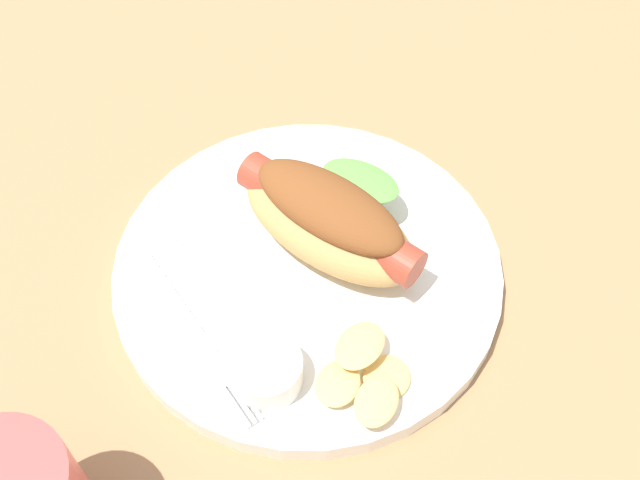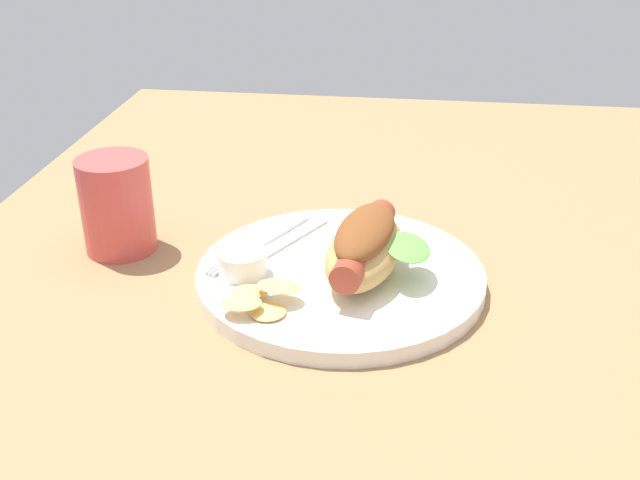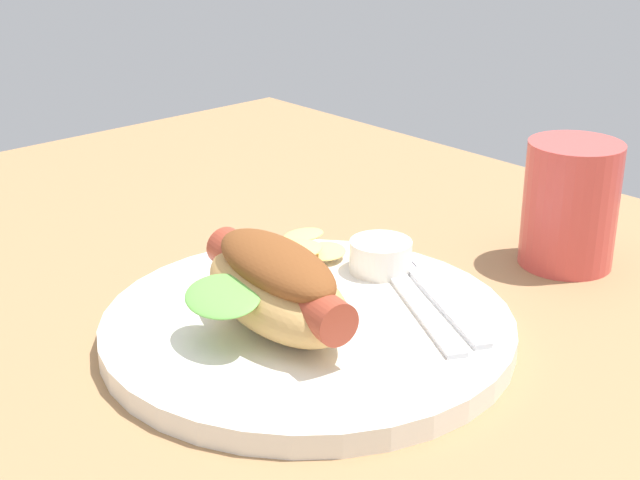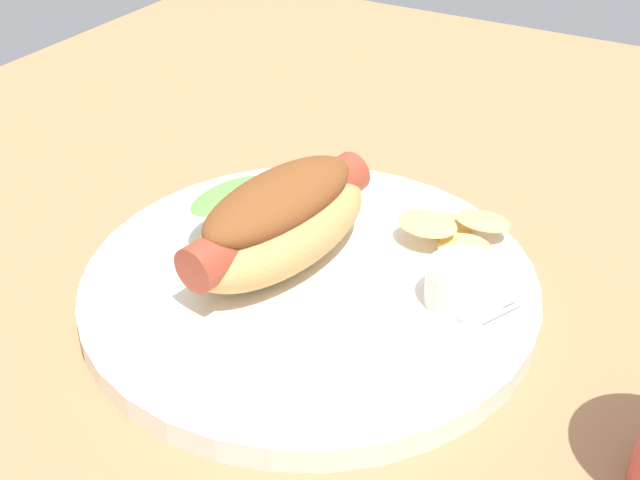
{
  "view_description": "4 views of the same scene",
  "coord_description": "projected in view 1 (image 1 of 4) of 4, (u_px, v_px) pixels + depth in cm",
  "views": [
    {
      "loc": [
        -20.02,
        30.46,
        49.0
      ],
      "look_at": [
        -5.08,
        3.07,
        6.41
      ],
      "focal_mm": 44.83,
      "sensor_mm": 36.0,
      "label": 1
    },
    {
      "loc": [
        -68.06,
        -4.22,
        37.81
      ],
      "look_at": [
        -4.54,
        4.21,
        5.1
      ],
      "focal_mm": 42.82,
      "sensor_mm": 36.0,
      "label": 2
    },
    {
      "loc": [
        38.29,
        -34.6,
        30.05
      ],
      "look_at": [
        -4.62,
        4.3,
        6.42
      ],
      "focal_mm": 51.82,
      "sensor_mm": 36.0,
      "label": 3
    },
    {
      "loc": [
        29.93,
        22.11,
        30.21
      ],
      "look_at": [
        -4.33,
        2.66,
        3.85
      ],
      "focal_mm": 44.05,
      "sensor_mm": 36.0,
      "label": 4
    }
  ],
  "objects": [
    {
      "name": "plate",
      "position": [
        308.0,
        271.0,
        0.58
      ],
      "size": [
        28.03,
        28.03,
        1.6
      ],
      "primitive_type": "cylinder",
      "color": "white",
      "rests_on": "ground_plane"
    },
    {
      "name": "knife",
      "position": [
        206.0,
        305.0,
        0.55
      ],
      "size": [
        12.72,
        7.87,
        0.36
      ],
      "primitive_type": "cube",
      "rotation": [
        0.0,
        0.0,
        2.64
      ],
      "color": "silver",
      "rests_on": "plate"
    },
    {
      "name": "hot_dog",
      "position": [
        333.0,
        214.0,
        0.56
      ],
      "size": [
        15.11,
        10.46,
        5.87
      ],
      "rotation": [
        0.0,
        0.0,
        2.98
      ],
      "color": "tan",
      "rests_on": "plate"
    },
    {
      "name": "fork",
      "position": [
        192.0,
        330.0,
        0.54
      ],
      "size": [
        14.53,
        8.12,
        0.4
      ],
      "rotation": [
        0.0,
        0.0,
        2.67
      ],
      "color": "silver",
      "rests_on": "plate"
    },
    {
      "name": "ground_plane",
      "position": [
        281.0,
        242.0,
        0.62
      ],
      "size": [
        120.0,
        90.0,
        1.8
      ],
      "primitive_type": "cube",
      "color": "#9E754C"
    },
    {
      "name": "chips_pile",
      "position": [
        365.0,
        375.0,
        0.51
      ],
      "size": [
        6.29,
        6.91,
        1.94
      ],
      "color": "#E9BC68",
      "rests_on": "plate"
    },
    {
      "name": "sauce_ramekin",
      "position": [
        267.0,
        371.0,
        0.51
      ],
      "size": [
        4.7,
        4.7,
        2.4
      ],
      "primitive_type": "cylinder",
      "color": "white",
      "rests_on": "plate"
    }
  ]
}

